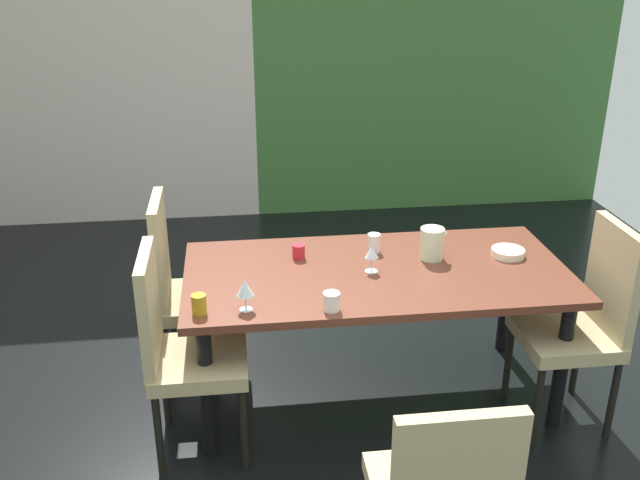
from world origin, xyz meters
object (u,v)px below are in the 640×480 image
at_px(serving_bowl_rear, 508,252).
at_px(cup_center, 299,251).
at_px(dining_table, 376,284).
at_px(chair_left_far, 185,284).
at_px(chair_left_near, 179,345).
at_px(cup_east, 199,304).
at_px(cup_right, 331,301).
at_px(chair_right_near, 585,317).
at_px(wine_glass_corner, 245,289).
at_px(cup_west, 374,243).
at_px(wine_glass_north, 372,253).
at_px(pitcher_near_window, 432,243).

xyz_separation_m(serving_bowl_rear, cup_center, (-1.08, 0.11, 0.02)).
distance_m(dining_table, chair_left_far, 1.02).
xyz_separation_m(dining_table, chair_left_far, (-0.97, 0.30, -0.09)).
xyz_separation_m(chair_left_near, cup_east, (0.11, -0.04, 0.22)).
relative_size(cup_center, cup_right, 0.88).
xyz_separation_m(chair_right_near, chair_left_near, (-1.94, 0.00, -0.01)).
height_order(chair_left_near, wine_glass_corner, chair_left_near).
bearing_deg(chair_left_near, cup_west, 117.73).
height_order(wine_glass_corner, wine_glass_north, wine_glass_corner).
bearing_deg(cup_right, serving_bowl_rear, 24.96).
height_order(dining_table, serving_bowl_rear, serving_bowl_rear).
relative_size(wine_glass_corner, cup_right, 1.75).
bearing_deg(chair_right_near, chair_left_far, 72.80).
distance_m(chair_left_far, cup_center, 0.64).
height_order(chair_left_far, cup_west, chair_left_far).
xyz_separation_m(dining_table, cup_right, (-0.28, -0.38, 0.12)).
distance_m(chair_right_near, chair_left_far, 2.04).
bearing_deg(chair_left_far, dining_table, 72.81).
xyz_separation_m(chair_right_near, serving_bowl_rear, (-0.26, 0.38, 0.19)).
bearing_deg(cup_center, chair_left_far, 169.78).
xyz_separation_m(cup_right, cup_west, (0.31, 0.60, 0.01)).
bearing_deg(pitcher_near_window, chair_left_far, 171.26).
relative_size(chair_left_near, cup_center, 13.87).
xyz_separation_m(cup_east, cup_right, (0.58, -0.04, -0.00)).
relative_size(chair_left_near, serving_bowl_rear, 5.97).
bearing_deg(cup_east, pitcher_near_window, 20.89).
xyz_separation_m(chair_right_near, cup_west, (-0.95, 0.53, 0.22)).
distance_m(serving_bowl_rear, cup_east, 1.63).
height_order(chair_right_near, chair_left_near, chair_right_near).
bearing_deg(dining_table, cup_west, 82.88).
distance_m(cup_right, pitcher_near_window, 0.76).
height_order(wine_glass_north, cup_west, wine_glass_north).
height_order(chair_right_near, wine_glass_north, chair_right_near).
bearing_deg(chair_left_near, wine_glass_corner, 83.91).
height_order(cup_right, pitcher_near_window, pitcher_near_window).
relative_size(dining_table, cup_east, 20.83).
distance_m(chair_right_near, cup_west, 1.10).
bearing_deg(cup_center, serving_bowl_rear, -5.84).
xyz_separation_m(chair_left_far, cup_east, (0.11, -0.64, 0.21)).
bearing_deg(chair_right_near, dining_table, 72.80).
bearing_deg(chair_left_near, cup_east, 68.45).
distance_m(chair_left_near, cup_west, 1.15).
distance_m(wine_glass_north, cup_center, 0.40).
bearing_deg(cup_west, wine_glass_north, -104.04).
relative_size(chair_right_near, cup_right, 12.40).
xyz_separation_m(dining_table, cup_center, (-0.37, 0.19, 0.12)).
bearing_deg(wine_glass_north, chair_right_near, -15.86).
xyz_separation_m(chair_left_far, wine_glass_north, (0.94, -0.32, 0.27)).
bearing_deg(dining_table, chair_left_far, 162.81).
xyz_separation_m(dining_table, pitcher_near_window, (0.31, 0.10, 0.16)).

